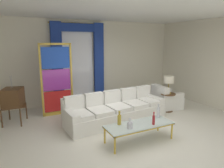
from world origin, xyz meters
TOP-DOWN VIEW (x-y plane):
  - ground_plane at (0.00, 0.00)m, footprint 16.00×16.00m
  - wall_rear at (0.00, 3.06)m, footprint 8.00×0.12m
  - wall_right at (3.66, 0.60)m, footprint 0.12×7.00m
  - ceiling_slab at (0.00, 0.80)m, footprint 8.00×7.60m
  - curtained_window at (-0.34, 2.89)m, footprint 2.00×0.17m
  - couch_white_long at (0.03, 0.75)m, footprint 2.98×1.17m
  - coffee_table at (-0.04, -0.60)m, footprint 1.57×0.58m
  - bottle_blue_decanter at (0.60, -0.46)m, footprint 0.08×0.08m
  - bottle_crystal_tall at (-0.46, -0.42)m, footprint 0.08×0.08m
  - bottle_amber_squat at (0.23, -0.76)m, footprint 0.06×0.06m
  - bottle_ruby_flask at (-0.35, -0.70)m, footprint 0.12×0.12m
  - vintage_tv at (-2.57, 1.81)m, footprint 0.67×0.72m
  - armchair_white at (2.10, 0.99)m, footprint 0.88×0.88m
  - stained_glass_divider at (-1.33, 1.98)m, footprint 0.95×0.05m
  - peacock_figurine at (-0.79, 1.57)m, footprint 0.44×0.60m
  - round_side_table at (1.94, 0.71)m, footprint 0.48×0.48m
  - table_lamp_brass at (1.94, 0.71)m, footprint 0.32×0.32m

SIDE VIEW (x-z plane):
  - ground_plane at x=0.00m, z-range 0.00..0.00m
  - peacock_figurine at x=-0.79m, z-range -0.03..0.47m
  - armchair_white at x=2.10m, z-range -0.11..0.69m
  - couch_white_long at x=0.03m, z-range -0.12..0.74m
  - round_side_table at x=1.94m, z-range 0.06..0.65m
  - coffee_table at x=-0.04m, z-range 0.17..0.58m
  - bottle_ruby_flask at x=-0.35m, z-range 0.37..0.61m
  - bottle_amber_squat at x=0.23m, z-range 0.38..0.68m
  - bottle_crystal_tall at x=-0.46m, z-range 0.38..0.70m
  - bottle_blue_decanter at x=0.60m, z-range 0.38..0.73m
  - vintage_tv at x=-2.57m, z-range 0.06..1.40m
  - table_lamp_brass at x=1.94m, z-range 0.74..1.31m
  - stained_glass_divider at x=-1.33m, z-range -0.04..2.16m
  - wall_rear at x=0.00m, z-range 0.00..3.00m
  - wall_right at x=3.66m, z-range 0.00..3.00m
  - curtained_window at x=-0.34m, z-range 0.39..3.09m
  - ceiling_slab at x=0.00m, z-range 3.00..3.04m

